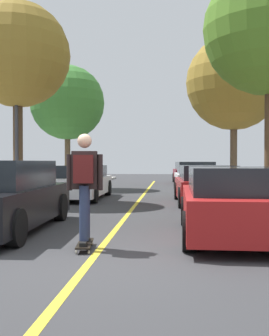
{
  "coord_description": "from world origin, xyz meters",
  "views": [
    {
      "loc": [
        1.13,
        -5.94,
        1.42
      ],
      "look_at": [
        -0.07,
        7.81,
        1.2
      ],
      "focal_mm": 43.66,
      "sensor_mm": 36.0,
      "label": 1
    }
  ],
  "objects_px": {
    "parked_car_right_far": "(195,177)",
    "parked_car_right_farthest": "(189,173)",
    "parked_car_right_nearest": "(235,202)",
    "skateboard": "(85,244)",
    "street_tree_right_near": "(234,83)",
    "street_tree_right_nearest": "(269,29)",
    "parked_car_right_near": "(206,185)",
    "streetlamp": "(16,117)",
    "skateboarder": "(84,181)",
    "street_tree_left_nearest": "(18,55)",
    "parked_car_left_near": "(79,182)",
    "parked_car_left_nearest": "(0,197)",
    "street_tree_left_near": "(67,103)"
  },
  "relations": [
    {
      "from": "parked_car_right_nearest",
      "to": "skateboard",
      "type": "distance_m",
      "value": 2.91
    },
    {
      "from": "street_tree_right_nearest",
      "to": "streetlamp",
      "type": "relative_size",
      "value": 1.51
    },
    {
      "from": "streetlamp",
      "to": "skateboarder",
      "type": "xyz_separation_m",
      "value": [
        3.84,
        -7.05,
        -1.83
      ]
    },
    {
      "from": "parked_car_right_near",
      "to": "parked_car_right_farthest",
      "type": "xyz_separation_m",
      "value": [
        -0.0,
        12.78,
        0.06
      ]
    },
    {
      "from": "parked_car_right_nearest",
      "to": "parked_car_right_far",
      "type": "bearing_deg",
      "value": 90.0
    },
    {
      "from": "parked_car_left_nearest",
      "to": "parked_car_right_far",
      "type": "relative_size",
      "value": 1.07
    },
    {
      "from": "parked_car_right_nearest",
      "to": "street_tree_right_near",
      "type": "xyz_separation_m",
      "value": [
        1.78,
        11.84,
        4.46
      ]
    },
    {
      "from": "parked_car_left_nearest",
      "to": "street_tree_left_nearest",
      "type": "xyz_separation_m",
      "value": [
        -1.78,
        5.66,
        4.37
      ]
    },
    {
      "from": "parked_car_right_nearest",
      "to": "parked_car_right_near",
      "type": "height_order",
      "value": "parked_car_right_nearest"
    },
    {
      "from": "parked_car_left_nearest",
      "to": "parked_car_right_farthest",
      "type": "xyz_separation_m",
      "value": [
        4.66,
        18.59,
        0.0
      ]
    },
    {
      "from": "parked_car_left_near",
      "to": "street_tree_left_nearest",
      "type": "height_order",
      "value": "street_tree_left_nearest"
    },
    {
      "from": "streetlamp",
      "to": "skateboard",
      "type": "bearing_deg",
      "value": -61.34
    },
    {
      "from": "parked_car_right_farthest",
      "to": "street_tree_right_near",
      "type": "height_order",
      "value": "street_tree_right_near"
    },
    {
      "from": "parked_car_left_nearest",
      "to": "parked_car_right_farthest",
      "type": "bearing_deg",
      "value": 75.91
    },
    {
      "from": "parked_car_right_farthest",
      "to": "skateboard",
      "type": "bearing_deg",
      "value": -97.3
    },
    {
      "from": "parked_car_left_near",
      "to": "parked_car_right_nearest",
      "type": "relative_size",
      "value": 1.13
    },
    {
      "from": "parked_car_right_farthest",
      "to": "street_tree_left_nearest",
      "type": "bearing_deg",
      "value": -116.49
    },
    {
      "from": "parked_car_right_far",
      "to": "skateboard",
      "type": "height_order",
      "value": "parked_car_right_far"
    },
    {
      "from": "parked_car_left_nearest",
      "to": "parked_car_right_nearest",
      "type": "relative_size",
      "value": 1.1
    },
    {
      "from": "street_tree_left_nearest",
      "to": "street_tree_left_near",
      "type": "distance_m",
      "value": 6.86
    },
    {
      "from": "skateboard",
      "to": "parked_car_right_nearest",
      "type": "bearing_deg",
      "value": 25.55
    },
    {
      "from": "street_tree_right_nearest",
      "to": "parked_car_right_near",
      "type": "bearing_deg",
      "value": 147.88
    },
    {
      "from": "street_tree_left_near",
      "to": "parked_car_left_near",
      "type": "bearing_deg",
      "value": -71.26
    },
    {
      "from": "parked_car_left_near",
      "to": "street_tree_right_nearest",
      "type": "height_order",
      "value": "street_tree_right_nearest"
    },
    {
      "from": "parked_car_left_nearest",
      "to": "parked_car_right_far",
      "type": "distance_m",
      "value": 12.66
    },
    {
      "from": "street_tree_left_near",
      "to": "street_tree_right_near",
      "type": "distance_m",
      "value": 8.3
    },
    {
      "from": "parked_car_right_near",
      "to": "parked_car_right_far",
      "type": "distance_m",
      "value": 5.96
    },
    {
      "from": "parked_car_right_far",
      "to": "parked_car_right_farthest",
      "type": "height_order",
      "value": "parked_car_right_far"
    },
    {
      "from": "parked_car_right_near",
      "to": "skateboard",
      "type": "height_order",
      "value": "parked_car_right_near"
    },
    {
      "from": "parked_car_right_nearest",
      "to": "parked_car_right_farthest",
      "type": "relative_size",
      "value": 0.89
    },
    {
      "from": "parked_car_left_nearest",
      "to": "street_tree_left_near",
      "type": "relative_size",
      "value": 0.73
    },
    {
      "from": "parked_car_right_far",
      "to": "skateboard",
      "type": "distance_m",
      "value": 13.58
    },
    {
      "from": "street_tree_left_nearest",
      "to": "streetlamp",
      "type": "bearing_deg",
      "value": -82.21
    },
    {
      "from": "parked_car_right_far",
      "to": "streetlamp",
      "type": "distance_m",
      "value": 9.27
    },
    {
      "from": "parked_car_right_near",
      "to": "streetlamp",
      "type": "bearing_deg",
      "value": -176.97
    },
    {
      "from": "street_tree_right_nearest",
      "to": "streetlamp",
      "type": "distance_m",
      "value": 8.59
    },
    {
      "from": "street_tree_left_nearest",
      "to": "skateboard",
      "type": "bearing_deg",
      "value": -61.82
    },
    {
      "from": "parked_car_right_far",
      "to": "street_tree_right_near",
      "type": "relative_size",
      "value": 0.58
    },
    {
      "from": "street_tree_right_nearest",
      "to": "skateboarder",
      "type": "relative_size",
      "value": 4.14
    },
    {
      "from": "street_tree_left_near",
      "to": "parked_car_right_far",
      "type": "bearing_deg",
      "value": -6.41
    },
    {
      "from": "parked_car_left_nearest",
      "to": "street_tree_right_near",
      "type": "relative_size",
      "value": 0.62
    },
    {
      "from": "streetlamp",
      "to": "parked_car_right_near",
      "type": "bearing_deg",
      "value": 3.03
    },
    {
      "from": "parked_car_right_nearest",
      "to": "parked_car_left_nearest",
      "type": "bearing_deg",
      "value": 176.07
    },
    {
      "from": "street_tree_right_nearest",
      "to": "street_tree_right_near",
      "type": "distance_m",
      "value": 6.84
    },
    {
      "from": "parked_car_right_nearest",
      "to": "street_tree_right_near",
      "type": "height_order",
      "value": "street_tree_right_near"
    },
    {
      "from": "parked_car_right_nearest",
      "to": "street_tree_left_near",
      "type": "bearing_deg",
      "value": 116.69
    },
    {
      "from": "parked_car_left_near",
      "to": "parked_car_right_near",
      "type": "height_order",
      "value": "parked_car_right_near"
    },
    {
      "from": "skateboarder",
      "to": "parked_car_right_far",
      "type": "bearing_deg",
      "value": 79.09
    },
    {
      "from": "street_tree_right_near",
      "to": "skateboard",
      "type": "height_order",
      "value": "street_tree_right_near"
    },
    {
      "from": "parked_car_right_far",
      "to": "street_tree_right_nearest",
      "type": "xyz_separation_m",
      "value": [
        1.78,
        -7.07,
        4.73
      ]
    }
  ]
}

